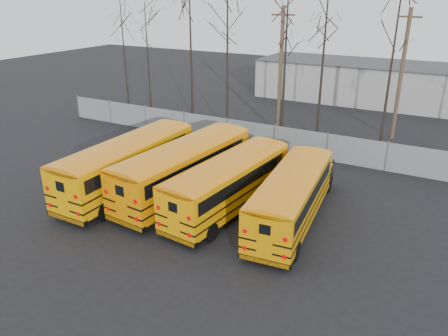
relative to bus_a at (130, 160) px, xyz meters
The scene contains 16 objects.
ground 5.44m from the bus_a, 17.87° to the right, with size 120.00×120.00×0.00m, color black.
fence 11.54m from the bus_a, 65.08° to the left, with size 40.00×0.04×2.00m, color gray.
distant_building 31.20m from the bus_a, 77.32° to the left, with size 22.00×8.00×4.00m, color #9D9D98.
bus_a is the anchor object (origin of this frame).
bus_b 3.48m from the bus_a, 17.05° to the left, with size 3.72×11.83×3.26m.
bus_c 6.40m from the bus_a, ahead, with size 3.54×10.86×2.99m.
bus_d 9.89m from the bus_a, ahead, with size 3.35×10.47×2.88m.
utility_pole_left 15.29m from the bus_a, 76.44° to the left, with size 1.81×0.38×10.16m.
utility_pole_right 21.93m from the bus_a, 56.07° to the left, with size 1.78×0.48×10.08m.
tree_0 19.97m from the bus_a, 130.80° to the left, with size 0.26×0.26×11.93m, color black.
tree_1 15.84m from the bus_a, 123.21° to the left, with size 0.26×0.26×10.39m, color black.
tree_2 17.23m from the bus_a, 109.88° to the left, with size 0.26×0.26×12.91m, color black.
tree_3 13.66m from the bus_a, 91.96° to the left, with size 0.26×0.26×12.85m, color black.
tree_4 15.28m from the bus_a, 74.55° to the left, with size 0.26×0.26×11.61m, color black.
tree_5 16.78m from the bus_a, 65.57° to the left, with size 0.26×0.26×11.54m, color black.
tree_6 18.13m from the bus_a, 46.82° to the left, with size 0.26×0.26×12.85m, color black.
Camera 1 is at (11.53, -16.84, 11.17)m, focal length 35.00 mm.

